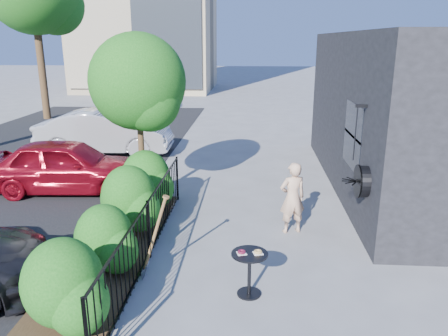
# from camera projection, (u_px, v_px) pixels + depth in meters

# --- Properties ---
(ground) EXTENTS (120.00, 120.00, 0.00)m
(ground) POSITION_uv_depth(u_px,v_px,m) (232.00, 260.00, 7.87)
(ground) COLOR gray
(ground) RESTS_ON ground
(fence) EXTENTS (0.05, 6.05, 1.10)m
(fence) POSITION_uv_depth(u_px,v_px,m) (149.00, 229.00, 7.81)
(fence) COLOR black
(fence) RESTS_ON ground
(planting_bed) EXTENTS (1.30, 6.00, 0.08)m
(planting_bed) POSITION_uv_depth(u_px,v_px,m) (112.00, 254.00, 8.00)
(planting_bed) COLOR #382616
(planting_bed) RESTS_ON ground
(shrubs) EXTENTS (1.10, 5.60, 1.24)m
(shrubs) POSITION_uv_depth(u_px,v_px,m) (117.00, 219.00, 7.90)
(shrubs) COLOR #165714
(shrubs) RESTS_ON ground
(patio_tree) EXTENTS (2.20, 2.20, 3.94)m
(patio_tree) POSITION_uv_depth(u_px,v_px,m) (140.00, 88.00, 9.87)
(patio_tree) COLOR #3F2B19
(patio_tree) RESTS_ON ground
(cafe_table) EXTENTS (0.56, 0.56, 0.76)m
(cafe_table) POSITION_uv_depth(u_px,v_px,m) (249.00, 266.00, 6.66)
(cafe_table) COLOR black
(cafe_table) RESTS_ON ground
(woman) EXTENTS (0.62, 0.50, 1.49)m
(woman) POSITION_uv_depth(u_px,v_px,m) (292.00, 198.00, 8.81)
(woman) COLOR tan
(woman) RESTS_ON ground
(shovel) EXTENTS (0.51, 0.19, 1.49)m
(shovel) POSITION_uv_depth(u_px,v_px,m) (153.00, 241.00, 7.11)
(shovel) COLOR brown
(shovel) RESTS_ON ground
(car_red) EXTENTS (4.17, 1.89, 1.39)m
(car_red) POSITION_uv_depth(u_px,v_px,m) (67.00, 166.00, 11.24)
(car_red) COLOR maroon
(car_red) RESTS_ON ground
(car_silver) EXTENTS (4.60, 1.75, 1.50)m
(car_silver) POSITION_uv_depth(u_px,v_px,m) (105.00, 132.00, 15.04)
(car_silver) COLOR #AEAEB3
(car_silver) RESTS_ON ground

